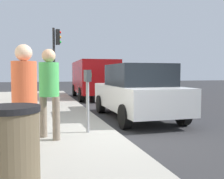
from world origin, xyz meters
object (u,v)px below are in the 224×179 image
Objects in this scene: trash_bin at (11,155)px; pedestrian_bystander at (24,91)px; parked_van_far at (93,77)px; traffic_signal at (56,52)px; parking_meter at (88,88)px; pedestrian_at_meter at (49,86)px; parked_sedan_near at (137,91)px.

pedestrian_bystander is at bearing -1.92° from trash_bin.
traffic_signal is (-1.54, 2.24, 1.32)m from parked_van_far.
parked_van_far is at bearing -55.50° from traffic_signal.
pedestrian_at_meter is (-0.33, 0.85, 0.07)m from parking_meter.
pedestrian_bystander is 0.41× the size of parked_sedan_near.
trash_bin is at bearing 174.07° from traffic_signal.
pedestrian_at_meter is at bearing 175.49° from traffic_signal.
parking_meter is at bearing 136.65° from parked_sedan_near.
parked_van_far is at bearing 31.35° from pedestrian_bystander.
parked_sedan_near is 4.36× the size of trash_bin.
pedestrian_at_meter is at bearing 163.20° from parked_van_far.
parked_van_far is at bearing -12.42° from parking_meter.
pedestrian_bystander is at bearing 136.97° from parked_sedan_near.
parking_meter is at bearing -24.15° from trash_bin.
parked_van_far is 1.46× the size of traffic_signal.
pedestrian_bystander is at bearing -149.72° from pedestrian_at_meter.
pedestrian_bystander is at bearing 173.38° from traffic_signal.
traffic_signal is at bearing 124.50° from parked_van_far.
parked_van_far is (9.16, -2.02, 0.09)m from parking_meter.
pedestrian_at_meter is 1.81× the size of trash_bin.
parking_meter is 1.40× the size of trash_bin.
pedestrian_bystander is 11.04m from parked_van_far.
parking_meter reaches higher than trash_bin.
traffic_signal is (9.00, -1.05, 1.36)m from pedestrian_bystander.
parked_sedan_near is 7.03m from parked_van_far.
pedestrian_at_meter is at bearing -10.21° from trash_bin.
pedestrian_at_meter is 2.72m from trash_bin.
pedestrian_bystander is 1.66m from trash_bin.
traffic_signal is 3.56× the size of trash_bin.
trash_bin is (-12.10, 3.34, -0.60)m from parked_van_far.
parking_meter is at bearing -16.94° from pedestrian_at_meter.
parked_sedan_near is 6.08m from trash_bin.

